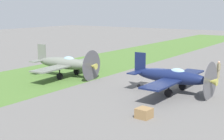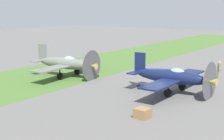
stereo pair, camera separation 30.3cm
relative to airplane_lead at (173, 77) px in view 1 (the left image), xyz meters
The scene contains 6 objects.
ground_plane 3.04m from the airplane_lead, 119.58° to the right, with size 160.00×160.00×0.00m, color #605E5B.
grass_verge 13.91m from the airplane_lead, 95.56° to the right, with size 120.00×11.00×0.01m, color #476B2D.
airplane_lead is the anchor object (origin of this frame).
airplane_wingman 11.61m from the airplane_lead, 89.52° to the right, with size 9.27×7.33×3.30m.
ground_crew_chief 8.09m from the airplane_lead, 169.97° to the left, with size 0.61×0.38×1.73m.
supply_crate 6.99m from the airplane_lead, ahead, with size 0.90×0.90×0.64m, color olive.
Camera 1 is at (25.54, 12.87, 6.80)m, focal length 52.10 mm.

